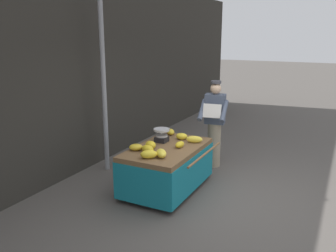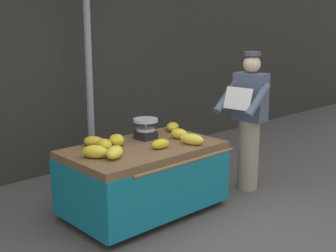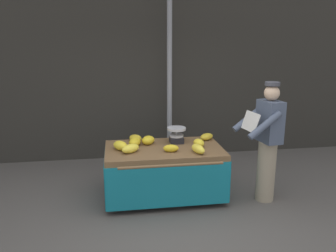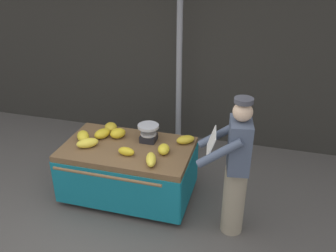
{
  "view_description": "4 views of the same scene",
  "coord_description": "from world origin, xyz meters",
  "px_view_note": "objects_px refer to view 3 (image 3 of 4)",
  "views": [
    {
      "loc": [
        -5.14,
        -1.51,
        2.6
      ],
      "look_at": [
        0.19,
        1.21,
        1.04
      ],
      "focal_mm": 38.43,
      "sensor_mm": 36.0,
      "label": 1
    },
    {
      "loc": [
        -3.1,
        -2.58,
        2.09
      ],
      "look_at": [
        0.27,
        1.07,
        0.93
      ],
      "focal_mm": 49.11,
      "sensor_mm": 36.0,
      "label": 2
    },
    {
      "loc": [
        -0.73,
        -3.54,
        2.26
      ],
      "look_at": [
        -0.02,
        1.06,
        1.09
      ],
      "focal_mm": 36.55,
      "sensor_mm": 36.0,
      "label": 3
    },
    {
      "loc": [
        1.52,
        -2.66,
        3.08
      ],
      "look_at": [
        0.46,
        1.15,
        1.1
      ],
      "focal_mm": 38.44,
      "sensor_mm": 36.0,
      "label": 4
    }
  ],
  "objects_px": {
    "banana_cart": "(164,161)",
    "banana_bunch_7": "(148,140)",
    "banana_bunch_5": "(120,146)",
    "banana_bunch_2": "(171,148)",
    "banana_bunch_0": "(207,137)",
    "banana_bunch_4": "(130,148)",
    "banana_bunch_6": "(199,143)",
    "vendor_person": "(267,142)",
    "weighing_scale": "(176,135)",
    "street_pole": "(169,73)",
    "banana_bunch_3": "(135,142)",
    "banana_bunch_1": "(135,138)",
    "banana_bunch_8": "(198,149)"
  },
  "relations": [
    {
      "from": "weighing_scale",
      "to": "banana_bunch_5",
      "type": "xyz_separation_m",
      "value": [
        -0.84,
        -0.23,
        -0.05
      ]
    },
    {
      "from": "banana_cart",
      "to": "banana_bunch_6",
      "type": "bearing_deg",
      "value": -4.02
    },
    {
      "from": "banana_bunch_3",
      "to": "banana_bunch_8",
      "type": "height_order",
      "value": "banana_bunch_3"
    },
    {
      "from": "banana_bunch_0",
      "to": "banana_bunch_1",
      "type": "height_order",
      "value": "banana_bunch_1"
    },
    {
      "from": "street_pole",
      "to": "banana_bunch_3",
      "type": "bearing_deg",
      "value": -118.2
    },
    {
      "from": "banana_bunch_6",
      "to": "vendor_person",
      "type": "bearing_deg",
      "value": -17.19
    },
    {
      "from": "banana_bunch_0",
      "to": "banana_bunch_2",
      "type": "relative_size",
      "value": 1.17
    },
    {
      "from": "banana_bunch_3",
      "to": "banana_cart",
      "type": "bearing_deg",
      "value": -18.35
    },
    {
      "from": "weighing_scale",
      "to": "banana_bunch_1",
      "type": "height_order",
      "value": "weighing_scale"
    },
    {
      "from": "banana_bunch_1",
      "to": "vendor_person",
      "type": "xyz_separation_m",
      "value": [
        1.8,
        -0.68,
        0.06
      ]
    },
    {
      "from": "banana_bunch_3",
      "to": "banana_bunch_7",
      "type": "relative_size",
      "value": 1.12
    },
    {
      "from": "banana_bunch_0",
      "to": "vendor_person",
      "type": "bearing_deg",
      "value": -40.62
    },
    {
      "from": "banana_bunch_2",
      "to": "banana_bunch_0",
      "type": "bearing_deg",
      "value": 37.66
    },
    {
      "from": "banana_bunch_4",
      "to": "banana_cart",
      "type": "bearing_deg",
      "value": 17.12
    },
    {
      "from": "banana_bunch_1",
      "to": "banana_bunch_2",
      "type": "distance_m",
      "value": 0.73
    },
    {
      "from": "banana_bunch_4",
      "to": "vendor_person",
      "type": "xyz_separation_m",
      "value": [
        1.9,
        -0.17,
        0.06
      ]
    },
    {
      "from": "banana_cart",
      "to": "banana_bunch_5",
      "type": "distance_m",
      "value": 0.68
    },
    {
      "from": "street_pole",
      "to": "banana_bunch_6",
      "type": "height_order",
      "value": "street_pole"
    },
    {
      "from": "banana_cart",
      "to": "banana_bunch_6",
      "type": "relative_size",
      "value": 8.23
    },
    {
      "from": "banana_bunch_3",
      "to": "banana_bunch_8",
      "type": "relative_size",
      "value": 0.87
    },
    {
      "from": "banana_cart",
      "to": "banana_bunch_7",
      "type": "distance_m",
      "value": 0.4
    },
    {
      "from": "banana_bunch_8",
      "to": "weighing_scale",
      "type": "bearing_deg",
      "value": 111.21
    },
    {
      "from": "banana_bunch_0",
      "to": "street_pole",
      "type": "bearing_deg",
      "value": 108.25
    },
    {
      "from": "weighing_scale",
      "to": "banana_bunch_1",
      "type": "xyz_separation_m",
      "value": [
        -0.61,
        0.15,
        -0.06
      ]
    },
    {
      "from": "banana_cart",
      "to": "banana_bunch_4",
      "type": "xyz_separation_m",
      "value": [
        -0.48,
        -0.15,
        0.27
      ]
    },
    {
      "from": "street_pole",
      "to": "banana_bunch_0",
      "type": "height_order",
      "value": "street_pole"
    },
    {
      "from": "banana_bunch_0",
      "to": "banana_bunch_8",
      "type": "height_order",
      "value": "banana_bunch_8"
    },
    {
      "from": "banana_bunch_0",
      "to": "banana_bunch_4",
      "type": "relative_size",
      "value": 0.89
    },
    {
      "from": "weighing_scale",
      "to": "banana_bunch_8",
      "type": "distance_m",
      "value": 0.57
    },
    {
      "from": "banana_bunch_5",
      "to": "vendor_person",
      "type": "distance_m",
      "value": 2.06
    },
    {
      "from": "banana_bunch_0",
      "to": "banana_bunch_2",
      "type": "height_order",
      "value": "same"
    },
    {
      "from": "banana_bunch_2",
      "to": "banana_bunch_7",
      "type": "relative_size",
      "value": 0.99
    },
    {
      "from": "banana_cart",
      "to": "banana_bunch_8",
      "type": "height_order",
      "value": "banana_bunch_8"
    },
    {
      "from": "banana_cart",
      "to": "banana_bunch_8",
      "type": "relative_size",
      "value": 6.05
    },
    {
      "from": "banana_bunch_2",
      "to": "banana_bunch_3",
      "type": "xyz_separation_m",
      "value": [
        -0.48,
        0.34,
        0.01
      ]
    },
    {
      "from": "banana_bunch_3",
      "to": "banana_bunch_2",
      "type": "bearing_deg",
      "value": -35.12
    },
    {
      "from": "banana_bunch_1",
      "to": "weighing_scale",
      "type": "bearing_deg",
      "value": -13.59
    },
    {
      "from": "banana_cart",
      "to": "banana_bunch_1",
      "type": "height_order",
      "value": "banana_bunch_1"
    },
    {
      "from": "banana_bunch_3",
      "to": "banana_bunch_6",
      "type": "relative_size",
      "value": 1.18
    },
    {
      "from": "banana_bunch_0",
      "to": "banana_bunch_6",
      "type": "bearing_deg",
      "value": -121.94
    },
    {
      "from": "banana_bunch_7",
      "to": "vendor_person",
      "type": "bearing_deg",
      "value": -17.54
    },
    {
      "from": "street_pole",
      "to": "banana_bunch_8",
      "type": "xyz_separation_m",
      "value": [
        0.11,
        -1.79,
        -0.86
      ]
    },
    {
      "from": "banana_bunch_6",
      "to": "banana_bunch_7",
      "type": "distance_m",
      "value": 0.75
    },
    {
      "from": "banana_cart",
      "to": "banana_bunch_5",
      "type": "height_order",
      "value": "banana_bunch_5"
    },
    {
      "from": "weighing_scale",
      "to": "banana_bunch_2",
      "type": "distance_m",
      "value": 0.45
    },
    {
      "from": "banana_cart",
      "to": "banana_bunch_2",
      "type": "xyz_separation_m",
      "value": [
        0.07,
        -0.2,
        0.26
      ]
    },
    {
      "from": "banana_bunch_3",
      "to": "banana_bunch_4",
      "type": "bearing_deg",
      "value": -104.83
    },
    {
      "from": "banana_bunch_2",
      "to": "banana_bunch_5",
      "type": "xyz_separation_m",
      "value": [
        -0.69,
        0.19,
        0.01
      ]
    },
    {
      "from": "banana_bunch_6",
      "to": "banana_bunch_7",
      "type": "height_order",
      "value": "banana_bunch_7"
    },
    {
      "from": "banana_bunch_4",
      "to": "weighing_scale",
      "type": "bearing_deg",
      "value": 27.54
    }
  ]
}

